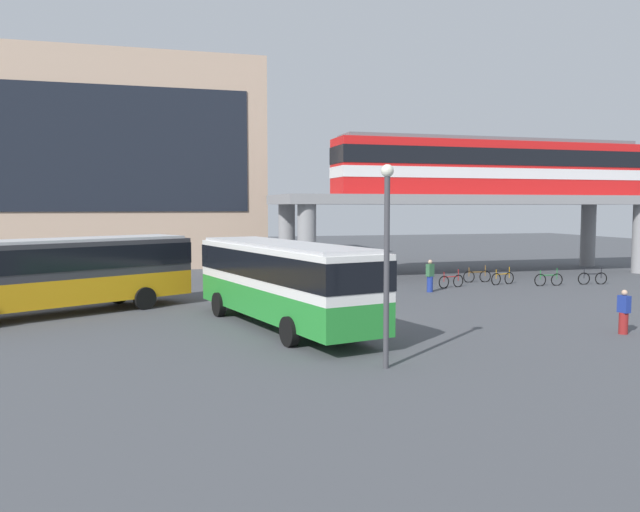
{
  "coord_description": "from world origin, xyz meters",
  "views": [
    {
      "loc": [
        -7.35,
        -24.5,
        4.59
      ],
      "look_at": [
        0.85,
        4.84,
        2.2
      ],
      "focal_mm": 35.77,
      "sensor_mm": 36.0,
      "label": 1
    }
  ],
  "objects_px": {
    "bus_main": "(282,275)",
    "bicycle_green": "(549,280)",
    "bus_secondary": "(63,268)",
    "pedestrian_at_kerb": "(624,313)",
    "bicycle_black": "(593,278)",
    "pedestrian_walking_across": "(430,277)",
    "bicycle_orange": "(503,278)",
    "bicycle_brown": "(477,276)",
    "train": "(491,166)",
    "station_building": "(57,164)",
    "bicycle_red": "(451,281)",
    "pedestrian_waiting_near_stop": "(111,275)"
  },
  "relations": [
    {
      "from": "bus_main",
      "to": "bicycle_black",
      "type": "distance_m",
      "value": 22.0
    },
    {
      "from": "bicycle_green",
      "to": "bicycle_black",
      "type": "height_order",
      "value": "same"
    },
    {
      "from": "station_building",
      "to": "bus_secondary",
      "type": "relative_size",
      "value": 2.8
    },
    {
      "from": "bus_main",
      "to": "bicycle_orange",
      "type": "relative_size",
      "value": 6.46
    },
    {
      "from": "station_building",
      "to": "pedestrian_waiting_near_stop",
      "type": "distance_m",
      "value": 18.68
    },
    {
      "from": "bus_secondary",
      "to": "pedestrian_at_kerb",
      "type": "bearing_deg",
      "value": -26.5
    },
    {
      "from": "bicycle_green",
      "to": "pedestrian_waiting_near_stop",
      "type": "distance_m",
      "value": 24.66
    },
    {
      "from": "bus_main",
      "to": "bicycle_black",
      "type": "bearing_deg",
      "value": 21.76
    },
    {
      "from": "bicycle_green",
      "to": "bicycle_orange",
      "type": "distance_m",
      "value": 2.55
    },
    {
      "from": "bicycle_brown",
      "to": "bicycle_orange",
      "type": "relative_size",
      "value": 1.02
    },
    {
      "from": "train",
      "to": "bicycle_black",
      "type": "relative_size",
      "value": 12.42
    },
    {
      "from": "train",
      "to": "bicycle_red",
      "type": "height_order",
      "value": "train"
    },
    {
      "from": "train",
      "to": "bus_main",
      "type": "relative_size",
      "value": 1.94
    },
    {
      "from": "bicycle_black",
      "to": "pedestrian_walking_across",
      "type": "height_order",
      "value": "pedestrian_walking_across"
    },
    {
      "from": "station_building",
      "to": "bus_secondary",
      "type": "height_order",
      "value": "station_building"
    },
    {
      "from": "pedestrian_at_kerb",
      "to": "bus_secondary",
      "type": "bearing_deg",
      "value": 153.5
    },
    {
      "from": "bicycle_brown",
      "to": "bicycle_red",
      "type": "distance_m",
      "value": 3.29
    },
    {
      "from": "bicycle_brown",
      "to": "bicycle_orange",
      "type": "distance_m",
      "value": 1.66
    },
    {
      "from": "bus_main",
      "to": "bicycle_red",
      "type": "bearing_deg",
      "value": 37.71
    },
    {
      "from": "station_building",
      "to": "bicycle_brown",
      "type": "xyz_separation_m",
      "value": [
        25.63,
        -18.67,
        -7.44
      ]
    },
    {
      "from": "bus_main",
      "to": "bus_secondary",
      "type": "height_order",
      "value": "same"
    },
    {
      "from": "station_building",
      "to": "bicycle_orange",
      "type": "xyz_separation_m",
      "value": [
        26.5,
        -20.09,
        -7.44
      ]
    },
    {
      "from": "train",
      "to": "pedestrian_at_kerb",
      "type": "xyz_separation_m",
      "value": [
        -6.28,
        -19.88,
        -6.53
      ]
    },
    {
      "from": "bicycle_black",
      "to": "train",
      "type": "bearing_deg",
      "value": 109.38
    },
    {
      "from": "pedestrian_walking_across",
      "to": "pedestrian_waiting_near_stop",
      "type": "bearing_deg",
      "value": 162.52
    },
    {
      "from": "bicycle_red",
      "to": "pedestrian_at_kerb",
      "type": "height_order",
      "value": "pedestrian_at_kerb"
    },
    {
      "from": "bus_main",
      "to": "bicycle_green",
      "type": "bearing_deg",
      "value": 25.26
    },
    {
      "from": "bicycle_orange",
      "to": "bicycle_brown",
      "type": "bearing_deg",
      "value": 121.76
    },
    {
      "from": "bus_main",
      "to": "bus_secondary",
      "type": "xyz_separation_m",
      "value": [
        -8.31,
        5.4,
        0.0
      ]
    },
    {
      "from": "bicycle_green",
      "to": "pedestrian_at_kerb",
      "type": "bearing_deg",
      "value": -114.95
    },
    {
      "from": "bus_main",
      "to": "bicycle_green",
      "type": "relative_size",
      "value": 6.33
    },
    {
      "from": "bicycle_brown",
      "to": "pedestrian_at_kerb",
      "type": "distance_m",
      "value": 15.68
    },
    {
      "from": "train",
      "to": "bicycle_black",
      "type": "xyz_separation_m",
      "value": [
        2.55,
        -7.25,
        -6.91
      ]
    },
    {
      "from": "bus_main",
      "to": "pedestrian_walking_across",
      "type": "bearing_deg",
      "value": 38.23
    },
    {
      "from": "station_building",
      "to": "bus_main",
      "type": "bearing_deg",
      "value": -69.19
    },
    {
      "from": "station_building",
      "to": "train",
      "type": "relative_size",
      "value": 1.39
    },
    {
      "from": "bicycle_red",
      "to": "bus_main",
      "type": "bearing_deg",
      "value": -142.29
    },
    {
      "from": "train",
      "to": "pedestrian_walking_across",
      "type": "distance_m",
      "value": 12.92
    },
    {
      "from": "bicycle_brown",
      "to": "pedestrian_walking_across",
      "type": "distance_m",
      "value": 5.71
    },
    {
      "from": "bus_secondary",
      "to": "bicycle_black",
      "type": "height_order",
      "value": "bus_secondary"
    },
    {
      "from": "station_building",
      "to": "bicycle_red",
      "type": "relative_size",
      "value": 17.43
    },
    {
      "from": "bicycle_orange",
      "to": "bicycle_red",
      "type": "distance_m",
      "value": 3.6
    },
    {
      "from": "station_building",
      "to": "bicycle_orange",
      "type": "height_order",
      "value": "station_building"
    },
    {
      "from": "bicycle_orange",
      "to": "pedestrian_walking_across",
      "type": "height_order",
      "value": "pedestrian_walking_across"
    },
    {
      "from": "bicycle_red",
      "to": "pedestrian_at_kerb",
      "type": "relative_size",
      "value": 1.09
    },
    {
      "from": "station_building",
      "to": "bicycle_green",
      "type": "relative_size",
      "value": 17.07
    },
    {
      "from": "bus_secondary",
      "to": "bicycle_brown",
      "type": "height_order",
      "value": "bus_secondary"
    },
    {
      "from": "bicycle_orange",
      "to": "bicycle_red",
      "type": "bearing_deg",
      "value": -172.57
    },
    {
      "from": "bus_secondary",
      "to": "pedestrian_walking_across",
      "type": "xyz_separation_m",
      "value": [
        18.03,
        2.26,
        -1.17
      ]
    },
    {
      "from": "bicycle_brown",
      "to": "bicycle_orange",
      "type": "xyz_separation_m",
      "value": [
        0.88,
        -1.41,
        0.0
      ]
    }
  ]
}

